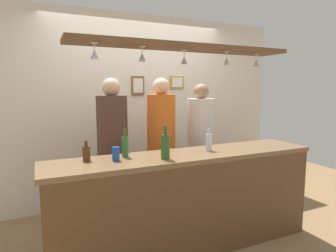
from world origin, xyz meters
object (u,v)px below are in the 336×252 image
at_px(person_left_brown_shirt, 113,139).
at_px(bottle_beer_green_import, 125,146).
at_px(picture_frame_crest, 138,86).
at_px(person_right_white_patterned_shirt, 200,136).
at_px(person_middle_orange_shirt, 161,135).
at_px(drink_can, 116,154).
at_px(picture_frame_upper_small, 177,82).
at_px(bottle_soda_clear, 209,142).
at_px(bottle_champagne_green, 165,146).
at_px(bottle_beer_brown_stubby, 86,153).

bearing_deg(person_left_brown_shirt, bottle_beer_green_import, -92.32).
distance_m(bottle_beer_green_import, picture_frame_crest, 1.51).
relative_size(person_right_white_patterned_shirt, picture_frame_crest, 6.35).
relative_size(bottle_beer_green_import, picture_frame_crest, 1.00).
distance_m(person_middle_orange_shirt, drink_can, 1.00).
bearing_deg(person_middle_orange_shirt, bottle_beer_green_import, -136.45).
bearing_deg(drink_can, person_middle_orange_shirt, 43.25).
bearing_deg(picture_frame_crest, picture_frame_upper_small, 0.00).
bearing_deg(bottle_soda_clear, drink_can, -179.70).
xyz_separation_m(bottle_soda_clear, picture_frame_crest, (-0.29, 1.38, 0.58)).
height_order(person_left_brown_shirt, bottle_beer_green_import, person_left_brown_shirt).
bearing_deg(bottle_champagne_green, drink_can, 163.34).
distance_m(person_left_brown_shirt, picture_frame_crest, 1.07).
bearing_deg(picture_frame_upper_small, bottle_beer_green_import, -132.36).
bearing_deg(person_left_brown_shirt, bottle_champagne_green, -70.80).
relative_size(person_middle_orange_shirt, bottle_soda_clear, 7.46).
height_order(person_right_white_patterned_shirt, bottle_beer_green_import, person_right_white_patterned_shirt).
bearing_deg(bottle_beer_green_import, drink_can, -138.39).
relative_size(bottle_champagne_green, picture_frame_crest, 1.15).
height_order(person_right_white_patterned_shirt, bottle_champagne_green, person_right_white_patterned_shirt).
bearing_deg(picture_frame_upper_small, bottle_beer_brown_stubby, -139.64).
relative_size(person_left_brown_shirt, bottle_beer_brown_stubby, 9.49).
bearing_deg(bottle_beer_brown_stubby, person_right_white_patterned_shirt, 21.48).
xyz_separation_m(bottle_beer_green_import, picture_frame_upper_small, (1.17, 1.28, 0.61)).
relative_size(person_left_brown_shirt, bottle_champagne_green, 5.70).
bearing_deg(picture_frame_crest, person_left_brown_shirt, -127.75).
xyz_separation_m(person_middle_orange_shirt, drink_can, (-0.73, -0.69, -0.01)).
xyz_separation_m(person_middle_orange_shirt, bottle_beer_brown_stubby, (-0.97, -0.59, -0.00)).
bearing_deg(person_left_brown_shirt, bottle_beer_brown_stubby, -122.26).
bearing_deg(picture_frame_upper_small, drink_can, -132.85).
distance_m(bottle_champagne_green, picture_frame_upper_small, 1.84).
bearing_deg(person_left_brown_shirt, drink_can, -101.43).
relative_size(bottle_soda_clear, picture_frame_crest, 0.88).
bearing_deg(person_middle_orange_shirt, person_right_white_patterned_shirt, 0.00).
distance_m(bottle_beer_green_import, picture_frame_upper_small, 1.84).
bearing_deg(person_middle_orange_shirt, picture_frame_upper_small, 51.54).
distance_m(person_left_brown_shirt, person_middle_orange_shirt, 0.59).
bearing_deg(person_right_white_patterned_shirt, bottle_champagne_green, -136.42).
xyz_separation_m(person_right_white_patterned_shirt, picture_frame_upper_small, (0.01, 0.70, 0.69)).
distance_m(bottle_champagne_green, drink_can, 0.44).
bearing_deg(bottle_beer_brown_stubby, person_middle_orange_shirt, 31.63).
height_order(bottle_beer_brown_stubby, drink_can, bottle_beer_brown_stubby).
relative_size(person_left_brown_shirt, bottle_soda_clear, 7.43).
distance_m(person_right_white_patterned_shirt, bottle_beer_brown_stubby, 1.62).
relative_size(person_left_brown_shirt, picture_frame_upper_small, 7.77).
distance_m(bottle_soda_clear, picture_frame_crest, 1.52).
height_order(bottle_soda_clear, picture_frame_crest, picture_frame_crest).
height_order(person_middle_orange_shirt, picture_frame_upper_small, picture_frame_upper_small).
relative_size(person_middle_orange_shirt, bottle_beer_brown_stubby, 9.54).
xyz_separation_m(bottle_beer_green_import, bottle_beer_brown_stubby, (-0.35, -0.01, -0.03)).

